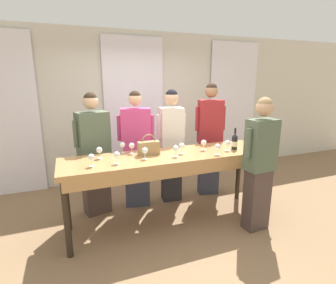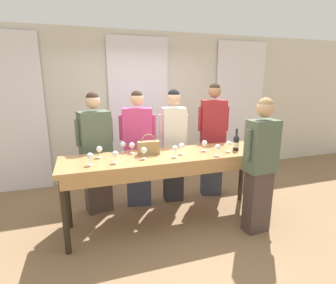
% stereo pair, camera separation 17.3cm
% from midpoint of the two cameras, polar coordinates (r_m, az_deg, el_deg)
% --- Properties ---
extents(ground_plane, '(18.00, 18.00, 0.00)m').
position_cam_midpoint_polar(ground_plane, '(3.81, -0.95, -16.88)').
color(ground_plane, '#846647').
extents(wall_back, '(12.00, 0.06, 2.80)m').
position_cam_midpoint_polar(wall_back, '(5.15, -8.44, 7.51)').
color(wall_back, beige).
rests_on(wall_back, ground_plane).
extents(curtain_panel_left, '(1.14, 0.03, 2.69)m').
position_cam_midpoint_polar(curtain_panel_left, '(5.08, -33.48, 4.69)').
color(curtain_panel_left, white).
rests_on(curtain_panel_left, ground_plane).
extents(curtain_panel_center, '(1.14, 0.03, 2.69)m').
position_cam_midpoint_polar(curtain_panel_center, '(5.09, -8.25, 6.82)').
color(curtain_panel_center, white).
rests_on(curtain_panel_center, ground_plane).
extents(curtain_panel_right, '(1.14, 0.03, 2.69)m').
position_cam_midpoint_polar(curtain_panel_right, '(5.98, 13.08, 7.61)').
color(curtain_panel_right, white).
rests_on(curtain_panel_right, ground_plane).
extents(tasting_bar, '(2.77, 0.72, 0.97)m').
position_cam_midpoint_polar(tasting_bar, '(3.43, -0.89, -4.31)').
color(tasting_bar, '#B27F4C').
rests_on(tasting_bar, ground_plane).
extents(wine_bottle, '(0.08, 0.08, 0.30)m').
position_cam_midpoint_polar(wine_bottle, '(3.73, 13.01, 0.05)').
color(wine_bottle, black).
rests_on(wine_bottle, tasting_bar).
extents(handbag, '(0.28, 0.11, 0.27)m').
position_cam_midpoint_polar(handbag, '(3.40, -5.70, -1.23)').
color(handbag, '#997A4C').
rests_on(handbag, tasting_bar).
extents(wine_glass_front_left, '(0.08, 0.08, 0.15)m').
position_cam_midpoint_polar(wine_glass_front_left, '(4.09, 16.07, 0.96)').
color(wine_glass_front_left, white).
rests_on(wine_glass_front_left, tasting_bar).
extents(wine_glass_front_mid, '(0.08, 0.08, 0.15)m').
position_cam_midpoint_polar(wine_glass_front_mid, '(3.29, 0.20, -1.50)').
color(wine_glass_front_mid, white).
rests_on(wine_glass_front_mid, tasting_bar).
extents(wine_glass_front_right, '(0.08, 0.08, 0.15)m').
position_cam_midpoint_polar(wine_glass_front_right, '(3.08, -17.91, -3.26)').
color(wine_glass_front_right, white).
rests_on(wine_glass_front_right, tasting_bar).
extents(wine_glass_center_left, '(0.08, 0.08, 0.15)m').
position_cam_midpoint_polar(wine_glass_center_left, '(3.10, -12.68, -2.82)').
color(wine_glass_center_left, white).
rests_on(wine_glass_center_left, tasting_bar).
extents(wine_glass_center_mid, '(0.08, 0.08, 0.15)m').
position_cam_midpoint_polar(wine_glass_center_mid, '(3.35, -16.17, -1.78)').
color(wine_glass_center_mid, white).
rests_on(wine_glass_center_mid, tasting_bar).
extents(wine_glass_center_right, '(0.08, 0.08, 0.15)m').
position_cam_midpoint_polar(wine_glass_center_right, '(3.22, -6.60, -1.96)').
color(wine_glass_center_right, white).
rests_on(wine_glass_center_right, tasting_bar).
extents(wine_glass_back_left, '(0.08, 0.08, 0.15)m').
position_cam_midpoint_polar(wine_glass_back_left, '(3.65, 11.53, -0.27)').
color(wine_glass_back_left, white).
rests_on(wine_glass_back_left, tasting_bar).
extents(wine_glass_back_mid, '(0.08, 0.08, 0.15)m').
position_cam_midpoint_polar(wine_glass_back_mid, '(3.47, -9.32, -0.87)').
color(wine_glass_back_mid, white).
rests_on(wine_glass_back_mid, tasting_bar).
extents(wine_glass_back_right, '(0.08, 0.08, 0.15)m').
position_cam_midpoint_polar(wine_glass_back_right, '(3.43, 9.36, -1.08)').
color(wine_glass_back_right, white).
rests_on(wine_glass_back_right, tasting_bar).
extents(wine_glass_near_host, '(0.08, 0.08, 0.15)m').
position_cam_midpoint_polar(wine_glass_near_host, '(3.43, 1.57, -0.90)').
color(wine_glass_near_host, white).
rests_on(wine_glass_near_host, tasting_bar).
extents(wine_glass_by_bottle, '(0.08, 0.08, 0.15)m').
position_cam_midpoint_polar(wine_glass_by_bottle, '(3.62, 6.44, -0.18)').
color(wine_glass_by_bottle, white).
rests_on(wine_glass_by_bottle, tasting_bar).
extents(wine_glass_by_handbag, '(0.08, 0.08, 0.15)m').
position_cam_midpoint_polar(wine_glass_by_handbag, '(3.54, -11.28, -0.69)').
color(wine_glass_by_handbag, white).
rests_on(wine_glass_by_handbag, tasting_bar).
extents(guest_olive_jacket, '(0.53, 0.36, 1.76)m').
position_cam_midpoint_polar(guest_olive_jacket, '(3.88, -17.01, -2.55)').
color(guest_olive_jacket, '#473833').
rests_on(guest_olive_jacket, ground_plane).
extents(guest_pink_top, '(0.55, 0.30, 1.77)m').
position_cam_midpoint_polar(guest_pink_top, '(3.96, -8.14, -1.51)').
color(guest_pink_top, '#383D51').
rests_on(guest_pink_top, ground_plane).
extents(guest_cream_sweater, '(0.47, 0.28, 1.78)m').
position_cam_midpoint_polar(guest_cream_sweater, '(4.11, -0.45, -0.43)').
color(guest_cream_sweater, '#28282D').
rests_on(guest_cream_sweater, ground_plane).
extents(guest_striped_shirt, '(0.50, 0.31, 1.87)m').
position_cam_midpoint_polar(guest_striped_shirt, '(4.38, 7.93, 0.85)').
color(guest_striped_shirt, '#383D51').
rests_on(guest_striped_shirt, ground_plane).
extents(host_pouring, '(0.48, 0.25, 1.72)m').
position_cam_midpoint_polar(host_pouring, '(3.47, 18.00, -4.39)').
color(host_pouring, '#473833').
rests_on(host_pouring, ground_plane).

